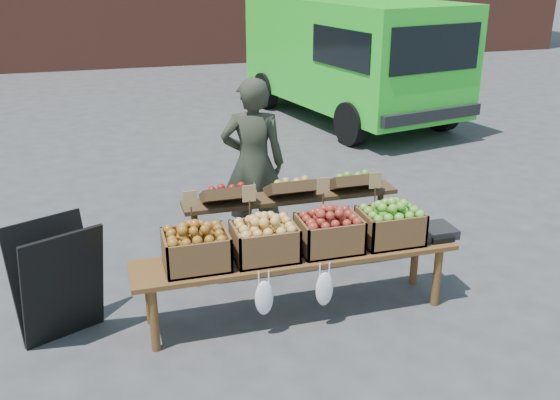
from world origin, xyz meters
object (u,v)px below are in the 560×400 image
object	(u,v)px
delivery_van	(349,60)
display_bench	(297,284)
weighing_scale	(434,231)
chalkboard_sign	(58,281)
back_table	(291,223)
crate_russet_pears	(265,242)
crate_red_apples	(329,234)
crate_green_apples	(390,226)
vendor	(253,164)
crate_golden_apples	(196,250)

from	to	relation	value
delivery_van	display_bench	xyz separation A→B (m)	(-3.01, -6.29, -0.79)
display_bench	weighing_scale	xyz separation A→B (m)	(1.25, 0.00, 0.33)
weighing_scale	chalkboard_sign	bearing A→B (deg)	176.07
weighing_scale	delivery_van	bearing A→B (deg)	74.38
display_bench	back_table	bearing A→B (deg)	76.55
delivery_van	chalkboard_sign	world-z (taller)	delivery_van
chalkboard_sign	back_table	world-z (taller)	back_table
crate_russet_pears	crate_red_apples	bearing A→B (deg)	0.00
crate_russet_pears	crate_green_apples	distance (m)	1.10
back_table	crate_green_apples	bearing A→B (deg)	-47.80
display_bench	crate_russet_pears	bearing A→B (deg)	180.00
display_bench	crate_green_apples	bearing A→B (deg)	0.00
chalkboard_sign	crate_green_apples	bearing A→B (deg)	-29.02
crate_red_apples	vendor	bearing A→B (deg)	100.73
vendor	chalkboard_sign	world-z (taller)	vendor
chalkboard_sign	weighing_scale	xyz separation A→B (m)	(3.13, -0.22, 0.13)
vendor	crate_golden_apples	distance (m)	1.68
chalkboard_sign	back_table	bearing A→B (deg)	-10.66
display_bench	crate_green_apples	world-z (taller)	crate_green_apples
vendor	back_table	distance (m)	0.84
crate_green_apples	weighing_scale	bearing A→B (deg)	0.00
chalkboard_sign	crate_russet_pears	world-z (taller)	chalkboard_sign
crate_russet_pears	crate_red_apples	xyz separation A→B (m)	(0.55, 0.00, 0.00)
vendor	back_table	world-z (taller)	vendor
display_bench	crate_russet_pears	xyz separation A→B (m)	(-0.27, 0.00, 0.42)
delivery_van	chalkboard_sign	bearing A→B (deg)	-140.82
delivery_van	vendor	bearing A→B (deg)	-133.91
back_table	crate_green_apples	world-z (taller)	back_table
delivery_van	crate_golden_apples	bearing A→B (deg)	-133.35
delivery_van	back_table	bearing A→B (deg)	-128.97
display_bench	vendor	bearing A→B (deg)	90.06
chalkboard_sign	crate_red_apples	xyz separation A→B (m)	(2.16, -0.22, 0.23)
delivery_van	back_table	xyz separation A→B (m)	(-2.83, -5.57, -0.56)
back_table	display_bench	bearing A→B (deg)	-103.45
vendor	display_bench	bearing A→B (deg)	104.52
weighing_scale	crate_red_apples	bearing A→B (deg)	180.00
crate_golden_apples	weighing_scale	size ratio (longest dim) A/B	1.47
vendor	crate_green_apples	xyz separation A→B (m)	(0.83, -1.46, -0.17)
chalkboard_sign	crate_golden_apples	bearing A→B (deg)	-35.99
vendor	crate_russet_pears	size ratio (longest dim) A/B	3.53
crate_golden_apples	crate_green_apples	xyz separation A→B (m)	(1.65, 0.00, 0.00)
display_bench	crate_red_apples	bearing A→B (deg)	0.00
chalkboard_sign	crate_golden_apples	xyz separation A→B (m)	(1.06, -0.22, 0.23)
crate_golden_apples	crate_russet_pears	world-z (taller)	same
delivery_van	crate_red_apples	xyz separation A→B (m)	(-2.73, -6.29, -0.37)
vendor	weighing_scale	xyz separation A→B (m)	(1.25, -1.46, -0.27)
crate_russet_pears	delivery_van	bearing A→B (deg)	62.43
crate_russet_pears	weighing_scale	world-z (taller)	crate_russet_pears
chalkboard_sign	display_bench	distance (m)	1.90
crate_golden_apples	crate_russet_pears	xyz separation A→B (m)	(0.55, 0.00, 0.00)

